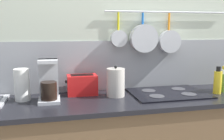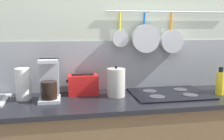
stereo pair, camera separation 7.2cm
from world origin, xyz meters
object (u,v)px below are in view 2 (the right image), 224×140
object	(u,v)px
toaster	(83,84)
kettle	(116,82)
coffee_maker	(49,83)
bottle_sesame_oil	(220,83)
paper_towel_roll	(23,84)

from	to	relation	value
toaster	kettle	xyz separation A→B (m)	(0.26, -0.11, 0.03)
toaster	coffee_maker	bearing A→B (deg)	-153.45
coffee_maker	bottle_sesame_oil	xyz separation A→B (m)	(1.38, -0.09, -0.03)
toaster	kettle	bearing A→B (deg)	-23.75
toaster	bottle_sesame_oil	distance (m)	1.14
kettle	bottle_sesame_oil	size ratio (longest dim) A/B	1.09
paper_towel_roll	bottle_sesame_oil	distance (m)	1.58
kettle	toaster	bearing A→B (deg)	156.25
paper_towel_roll	kettle	distance (m)	0.72
paper_towel_roll	toaster	bearing A→B (deg)	9.21
coffee_maker	bottle_sesame_oil	distance (m)	1.38
coffee_maker	kettle	size ratio (longest dim) A/B	1.26
coffee_maker	bottle_sesame_oil	world-z (taller)	coffee_maker
toaster	kettle	size ratio (longest dim) A/B	1.04
kettle	bottle_sesame_oil	bearing A→B (deg)	-7.22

